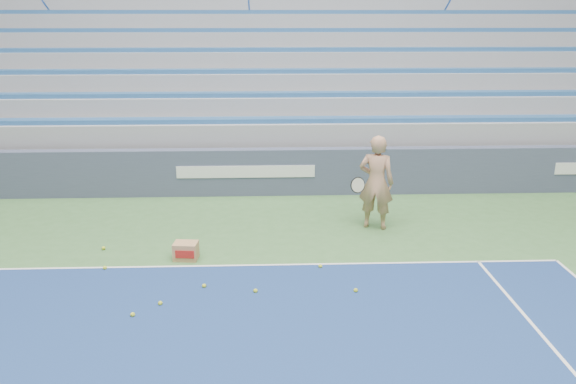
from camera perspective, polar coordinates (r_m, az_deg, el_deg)
The scene contains 12 objects.
sponsor_barrier at distance 13.19m, azimuth -4.26°, elevation 2.04°, with size 30.00×0.32×1.10m.
bleachers at distance 18.51m, azimuth -3.79°, elevation 12.20°, with size 31.00×9.15×7.30m.
tennis_player at distance 11.09m, azimuth 8.94°, elevation 0.97°, with size 1.00×0.94×1.88m.
ball_box at distance 9.95m, azimuth -10.33°, elevation -5.91°, with size 0.44×0.35×0.30m.
tennis_ball_0 at distance 9.52m, azimuth 3.30°, elevation -7.53°, with size 0.07×0.07×0.07m, color #C4D12A.
tennis_ball_1 at distance 8.78m, azimuth 6.89°, elevation -9.89°, with size 0.07×0.07×0.07m, color #C4D12A.
tennis_ball_2 at distance 9.92m, azimuth -18.11°, elevation -7.34°, with size 0.07×0.07×0.07m, color #C4D12A.
tennis_ball_3 at distance 8.72m, azimuth -3.32°, elevation -9.99°, with size 0.07×0.07×0.07m, color #C4D12A.
tennis_ball_4 at distance 10.73m, azimuth -18.23°, elevation -5.43°, with size 0.07×0.07×0.07m, color #C4D12A.
tennis_ball_5 at distance 8.37m, azimuth -15.50°, elevation -11.92°, with size 0.07×0.07×0.07m, color #C4D12A.
tennis_ball_6 at distance 8.57m, azimuth -12.85°, elevation -10.96°, with size 0.07×0.07×0.07m, color #C4D12A.
tennis_ball_7 at distance 8.95m, azimuth -8.51°, elevation -9.41°, with size 0.07×0.07×0.07m, color #C4D12A.
Camera 1 is at (0.51, 3.18, 4.05)m, focal length 35.00 mm.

